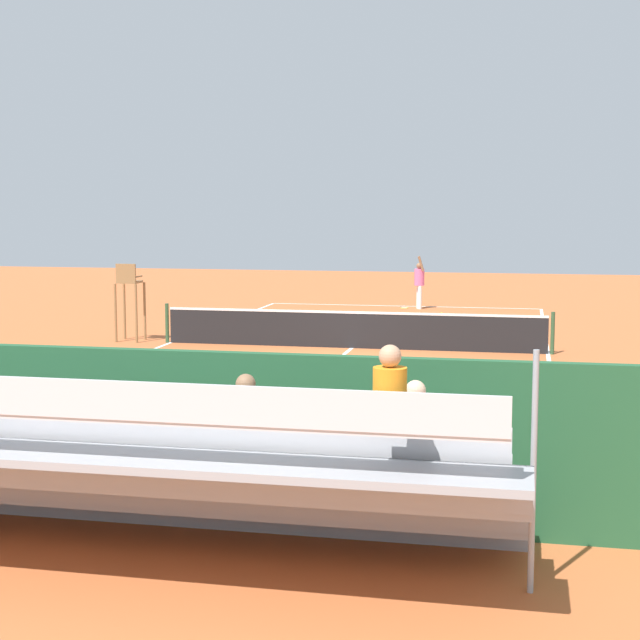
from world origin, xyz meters
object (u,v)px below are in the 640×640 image
object	(u,v)px
bleacher_stand	(102,464)
umpire_chair	(129,294)
tennis_racket	(404,308)
courtside_bench	(351,463)
tennis_player	(419,281)
tennis_net	(352,329)
tennis_ball_far	(474,322)
equipment_bag	(208,487)
tennis_ball_near	(442,313)

from	to	relation	value
bleacher_stand	umpire_chair	bearing A→B (deg)	-67.89
bleacher_stand	tennis_racket	distance (m)	25.59
bleacher_stand	courtside_bench	distance (m)	3.13
umpire_chair	tennis_player	distance (m)	12.25
tennis_net	tennis_ball_far	world-z (taller)	tennis_net
bleacher_stand	tennis_racket	bearing A→B (deg)	-90.14
equipment_bag	tennis_racket	size ratio (longest dim) A/B	1.56
tennis_net	tennis_player	world-z (taller)	tennis_player
courtside_bench	equipment_bag	world-z (taller)	courtside_bench
umpire_chair	tennis_ball_far	bearing A→B (deg)	-145.42
tennis_net	equipment_bag	size ratio (longest dim) A/B	11.44
tennis_player	tennis_ball_far	xyz separation A→B (m)	(-2.19, 3.90, -0.98)
equipment_bag	tennis_ball_far	world-z (taller)	equipment_bag
tennis_net	umpire_chair	bearing A→B (deg)	-0.30
tennis_racket	umpire_chair	bearing A→B (deg)	58.20
tennis_ball_near	tennis_ball_far	bearing A→B (deg)	118.53
equipment_bag	bleacher_stand	bearing A→B (deg)	75.50
umpire_chair	equipment_bag	distance (m)	15.08
tennis_net	courtside_bench	xyz separation A→B (m)	(-2.35, 13.27, 0.06)
equipment_bag	tennis_player	xyz separation A→B (m)	(-0.11, -23.57, 0.84)
tennis_net	umpire_chair	distance (m)	6.25
tennis_net	equipment_bag	world-z (taller)	tennis_net
tennis_ball_far	tennis_net	bearing A→B (deg)	65.56
tennis_player	tennis_ball_near	distance (m)	2.14
umpire_chair	equipment_bag	xyz separation A→B (m)	(-6.76, 13.43, -1.13)
tennis_ball_near	tennis_player	bearing A→B (deg)	-59.70
tennis_net	equipment_bag	distance (m)	13.42
tennis_racket	courtside_bench	bearing A→B (deg)	95.45
bleacher_stand	umpire_chair	size ratio (longest dim) A/B	4.23
tennis_player	tennis_racket	size ratio (longest dim) A/B	3.33
tennis_net	equipment_bag	xyz separation A→B (m)	(-0.56, 13.40, -0.32)
umpire_chair	tennis_racket	distance (m)	12.05
courtside_bench	tennis_player	xyz separation A→B (m)	(1.69, -23.44, 0.46)
tennis_racket	equipment_bag	bearing A→B (deg)	91.07
courtside_bench	umpire_chair	bearing A→B (deg)	-57.26
courtside_bench	tennis_ball_near	size ratio (longest dim) A/B	27.27
bleacher_stand	umpire_chair	distance (m)	16.61
tennis_ball_near	tennis_ball_far	distance (m)	2.57
courtside_bench	tennis_ball_far	size ratio (longest dim) A/B	27.27
courtside_bench	tennis_ball_far	xyz separation A→B (m)	(-0.50, -19.54, -0.53)
tennis_ball_far	umpire_chair	bearing A→B (deg)	34.58
bleacher_stand	equipment_bag	bearing A→B (deg)	-104.50
courtside_bench	tennis_player	distance (m)	23.51
tennis_ball_far	tennis_racket	bearing A→B (deg)	-55.28
umpire_chair	tennis_ball_far	distance (m)	11.07
tennis_player	tennis_ball_far	bearing A→B (deg)	119.28
tennis_player	umpire_chair	bearing A→B (deg)	55.91
courtside_bench	tennis_ball_far	bearing A→B (deg)	-91.45
bleacher_stand	tennis_ball_far	bearing A→B (deg)	-97.37
tennis_net	tennis_player	distance (m)	10.21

